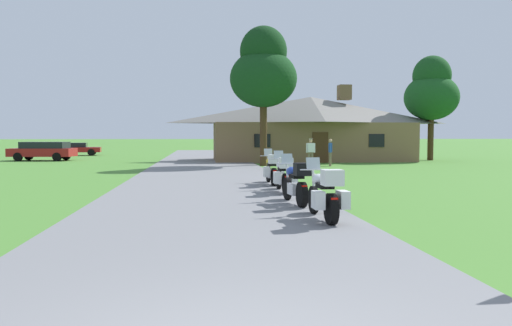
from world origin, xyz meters
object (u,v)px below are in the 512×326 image
Objects in this scene: motorcycle_blue_second_in_row at (296,183)px; bystander_blue_shirt_beside_signpost at (330,151)px; motorcycle_white_nearest_to_camera at (325,195)px; tree_right_of_lodge at (432,91)px; bystander_white_shirt_near_lodge at (311,151)px; tree_by_lodge_front at (263,71)px; motorcycle_white_third_in_row at (283,175)px; motorcycle_yellow_farthest_in_row at (272,170)px; parked_red_sedan_far_left at (77,149)px; parked_red_suv_far_left at (43,150)px.

bystander_blue_shirt_beside_signpost is (5.36, 16.50, 0.31)m from motorcycle_blue_second_in_row.
motorcycle_white_nearest_to_camera is 29.55m from tree_right_of_lodge.
bystander_white_shirt_near_lodge reaches higher than bystander_blue_shirt_beside_signpost.
bystander_blue_shirt_beside_signpost is at bearing 73.40° from motorcycle_white_nearest_to_camera.
tree_by_lodge_front reaches higher than bystander_blue_shirt_beside_signpost.
bystander_white_shirt_near_lodge is at bearing -17.52° from tree_by_lodge_front.
motorcycle_blue_second_in_row is at bearing 91.69° from motorcycle_white_nearest_to_camera.
motorcycle_blue_second_in_row is 0.26× the size of tree_right_of_lodge.
bystander_blue_shirt_beside_signpost is at bearing -146.73° from tree_right_of_lodge.
motorcycle_yellow_farthest_in_row is (-0.00, 2.48, 0.00)m from motorcycle_white_third_in_row.
bystander_blue_shirt_beside_signpost is at bearing 67.23° from motorcycle_blue_second_in_row.
bystander_white_shirt_near_lodge is 13.15m from tree_right_of_lodge.
parked_red_sedan_far_left is (-14.21, 37.29, 0.03)m from motorcycle_white_nearest_to_camera.
parked_red_sedan_far_left is (-28.89, 12.05, -4.56)m from tree_right_of_lodge.
bystander_blue_shirt_beside_signpost is 6.37m from tree_by_lodge_front.
tree_by_lodge_front is (1.33, 17.24, 5.19)m from motorcycle_blue_second_in_row.
motorcycle_yellow_farthest_in_row is 1.25× the size of bystander_blue_shirt_beside_signpost.
motorcycle_blue_second_in_row is at bearing -4.26° from bystander_blue_shirt_beside_signpost.
tree_right_of_lodge is 1.79× the size of parked_red_sedan_far_left.
motorcycle_white_third_in_row is 15.46m from tree_by_lodge_front.
tree_by_lodge_front reaches higher than motorcycle_yellow_farthest_in_row.
bystander_white_shirt_near_lodge is at bearing -142.55° from parked_red_sedan_far_left.
motorcycle_white_third_in_row is (-0.00, 5.26, 0.00)m from motorcycle_white_nearest_to_camera.
parked_red_suv_far_left is at bearing 114.54° from motorcycle_blue_second_in_row.
bystander_blue_shirt_beside_signpost is 0.20× the size of tree_by_lodge_front.
motorcycle_white_nearest_to_camera is 0.47× the size of parked_red_sedan_far_left.
tree_right_of_lodge reaches higher than bystander_white_shirt_near_lodge.
motorcycle_white_nearest_to_camera is at bearing -91.84° from motorcycle_blue_second_in_row.
parked_red_sedan_far_left is (-15.41, 17.51, -5.16)m from tree_by_lodge_front.
tree_by_lodge_front is 1.94× the size of parked_red_sedan_far_left.
motorcycle_white_third_in_row is 35.03m from parked_red_sedan_far_left.
motorcycle_white_third_in_row is 14.74m from bystander_blue_shirt_beside_signpost.
motorcycle_white_nearest_to_camera and motorcycle_white_third_in_row have the same top height.
bystander_white_shirt_near_lodge is 1.01× the size of bystander_blue_shirt_beside_signpost.
motorcycle_white_nearest_to_camera is 1.00× the size of motorcycle_blue_second_in_row.
bystander_blue_shirt_beside_signpost is 0.38× the size of parked_red_sedan_far_left.
motorcycle_blue_second_in_row is 5.21m from motorcycle_yellow_farthest_in_row.
bystander_blue_shirt_beside_signpost is at bearing 11.26° from bystander_white_shirt_near_lodge.
tree_by_lodge_front is 23.89m from parked_red_sedan_far_left.
parked_red_sedan_far_left is (-14.21, 32.02, 0.03)m from motorcycle_white_third_in_row.
tree_right_of_lodge is at bearing 35.55° from bystander_white_shirt_near_lodge.
motorcycle_blue_second_in_row is at bearing -123.12° from tree_right_of_lodge.
bystander_blue_shirt_beside_signpost reaches higher than parked_red_sedan_far_left.
bystander_blue_shirt_beside_signpost is at bearing -10.34° from tree_by_lodge_front.
bystander_white_shirt_near_lodge is 0.21× the size of tree_right_of_lodge.
tree_by_lodge_front is 18.21m from parked_red_suv_far_left.
tree_by_lodge_front is at bearing 84.02° from motorcycle_yellow_farthest_in_row.
tree_by_lodge_front is at bearing 85.57° from motorcycle_white_third_in_row.
motorcycle_blue_second_in_row is at bearing -165.18° from parked_red_sedan_far_left.
motorcycle_yellow_farthest_in_row is (-0.01, 7.74, 0.00)m from motorcycle_white_nearest_to_camera.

